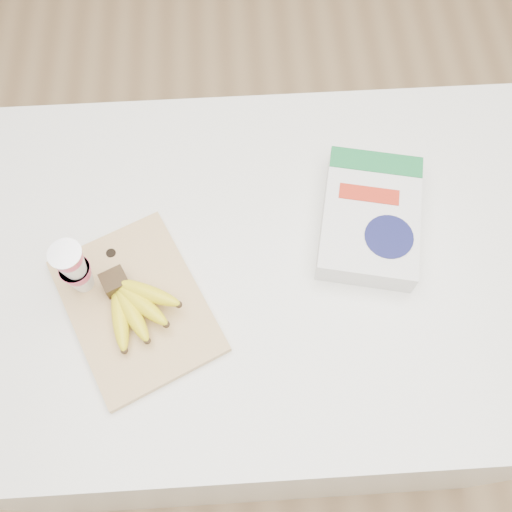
{
  "coord_description": "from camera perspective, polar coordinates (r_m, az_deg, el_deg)",
  "views": [
    {
      "loc": [
        -0.05,
        -0.49,
        2.03
      ],
      "look_at": [
        -0.02,
        -0.01,
        1.0
      ],
      "focal_mm": 40.0,
      "sensor_mm": 36.0,
      "label": 1
    }
  ],
  "objects": [
    {
      "name": "cutting_board",
      "position": [
        1.15,
        -11.9,
        -4.85
      ],
      "size": [
        0.37,
        0.41,
        0.02
      ],
      "primitive_type": "cube",
      "rotation": [
        0.0,
        0.0,
        0.44
      ],
      "color": "#DBB778",
      "rests_on": "table"
    },
    {
      "name": "cereal_box",
      "position": [
        1.21,
        11.34,
        3.84
      ],
      "size": [
        0.25,
        0.32,
        0.06
      ],
      "rotation": [
        0.0,
        0.0,
        -0.21
      ],
      "color": "silver",
      "rests_on": "table"
    },
    {
      "name": "yogurt_stack",
      "position": [
        1.11,
        -17.74,
        -1.14
      ],
      "size": [
        0.06,
        0.06,
        0.14
      ],
      "color": "white",
      "rests_on": "cutting_board"
    },
    {
      "name": "bananas",
      "position": [
        1.12,
        -12.21,
        -4.7
      ],
      "size": [
        0.17,
        0.17,
        0.06
      ],
      "color": "#382816",
      "rests_on": "cutting_board"
    },
    {
      "name": "room",
      "position": [
        0.84,
        1.18,
        10.94
      ],
      "size": [
        4.0,
        4.0,
        4.0
      ],
      "color": "tan",
      "rests_on": "ground"
    },
    {
      "name": "table",
      "position": [
        1.62,
        0.6,
        -7.43
      ],
      "size": [
        1.29,
        0.86,
        0.96
      ],
      "primitive_type": "cube",
      "color": "white",
      "rests_on": "ground"
    }
  ]
}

